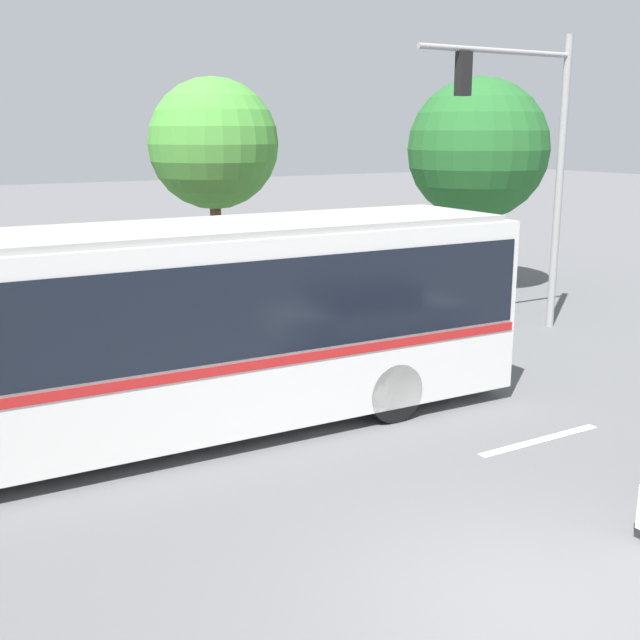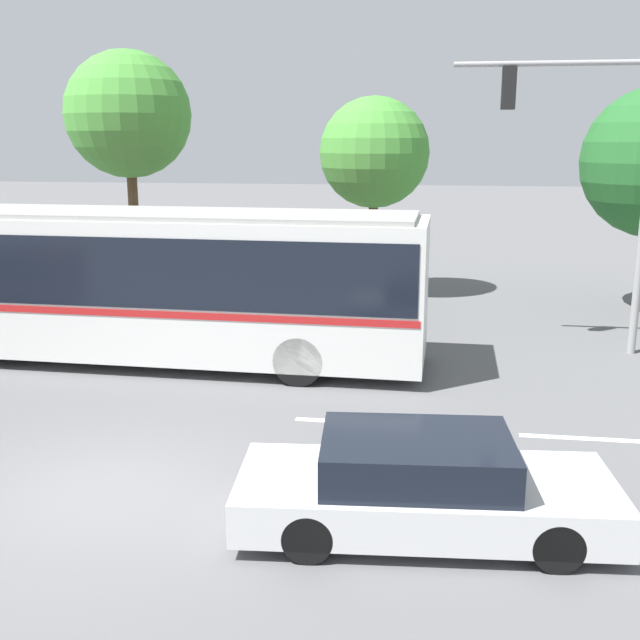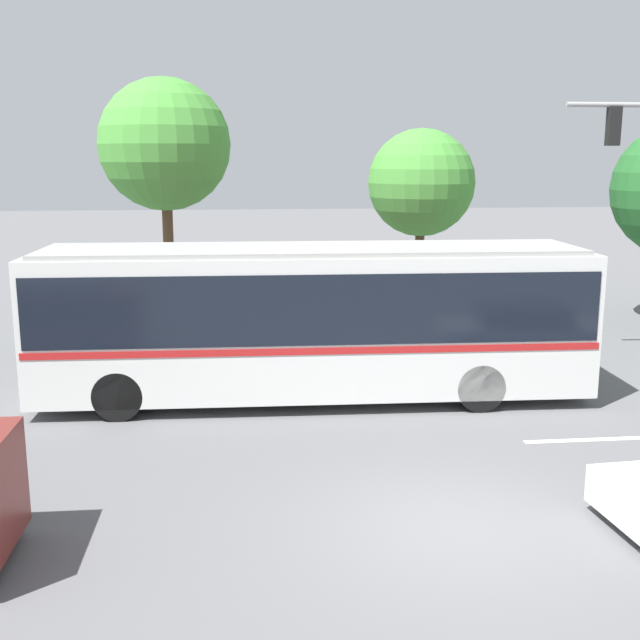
% 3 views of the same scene
% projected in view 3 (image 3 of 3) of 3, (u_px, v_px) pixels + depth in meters
% --- Properties ---
extents(ground_plane, '(140.00, 140.00, 0.00)m').
position_uv_depth(ground_plane, '(456.00, 527.00, 11.02)').
color(ground_plane, '#5B5B5E').
extents(city_bus, '(11.72, 2.91, 3.29)m').
position_uv_depth(city_bus, '(312.00, 314.00, 16.56)').
color(city_bus, silver).
rests_on(city_bus, ground).
extents(flowering_hedge, '(8.94, 1.38, 1.81)m').
position_uv_depth(flowering_hedge, '(291.00, 322.00, 20.51)').
color(flowering_hedge, '#286028').
rests_on(flowering_hedge, ground).
extents(street_tree_left, '(3.95, 3.95, 7.48)m').
position_uv_depth(street_tree_left, '(165.00, 145.00, 23.34)').
color(street_tree_left, brown).
rests_on(street_tree_left, ground).
extents(street_tree_centre, '(3.30, 3.30, 6.01)m').
position_uv_depth(street_tree_centre, '(421.00, 183.00, 24.03)').
color(street_tree_centre, brown).
rests_on(street_tree_centre, ground).
extents(lane_stripe_near, '(2.40, 0.16, 0.01)m').
position_uv_depth(lane_stripe_near, '(587.00, 440.00, 14.40)').
color(lane_stripe_near, silver).
rests_on(lane_stripe_near, ground).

